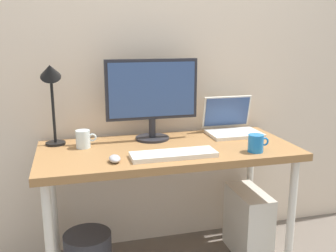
# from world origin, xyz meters

# --- Properties ---
(back_wall) EXTENTS (4.40, 0.04, 2.60)m
(back_wall) POSITION_xyz_m (0.00, 0.37, 1.30)
(back_wall) COLOR beige
(back_wall) RESTS_ON ground_plane
(desk) EXTENTS (1.41, 0.63, 0.75)m
(desk) POSITION_xyz_m (0.00, 0.00, 0.68)
(desk) COLOR olive
(desk) RESTS_ON ground_plane
(monitor) EXTENTS (0.54, 0.20, 0.47)m
(monitor) POSITION_xyz_m (-0.05, 0.18, 1.02)
(monitor) COLOR #232328
(monitor) RESTS_ON desk
(laptop) EXTENTS (0.32, 0.27, 0.23)m
(laptop) POSITION_xyz_m (0.46, 0.20, 0.81)
(laptop) COLOR silver
(laptop) RESTS_ON desk
(desk_lamp) EXTENTS (0.11, 0.16, 0.48)m
(desk_lamp) POSITION_xyz_m (-0.60, 0.18, 1.10)
(desk_lamp) COLOR black
(desk_lamp) RESTS_ON desk
(keyboard) EXTENTS (0.44, 0.14, 0.02)m
(keyboard) POSITION_xyz_m (-0.02, -0.17, 0.76)
(keyboard) COLOR silver
(keyboard) RESTS_ON desk
(mouse) EXTENTS (0.06, 0.09, 0.03)m
(mouse) POSITION_xyz_m (-0.32, -0.18, 0.77)
(mouse) COLOR #B2B2B7
(mouse) RESTS_ON desk
(coffee_mug) EXTENTS (0.12, 0.08, 0.09)m
(coffee_mug) POSITION_xyz_m (0.43, -0.20, 0.80)
(coffee_mug) COLOR #1E72BF
(coffee_mug) RESTS_ON desk
(glass_cup) EXTENTS (0.11, 0.08, 0.10)m
(glass_cup) POSITION_xyz_m (-0.45, 0.11, 0.80)
(glass_cup) COLOR silver
(glass_cup) RESTS_ON desk
(computer_tower) EXTENTS (0.18, 0.36, 0.42)m
(computer_tower) POSITION_xyz_m (0.52, 0.02, 0.21)
(computer_tower) COLOR silver
(computer_tower) RESTS_ON ground_plane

